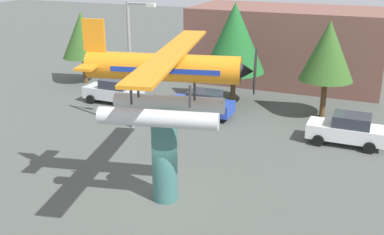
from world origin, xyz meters
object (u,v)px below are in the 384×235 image
(car_far_white, at_px, (347,129))
(tree_west, at_px, (82,35))
(car_mid_blue, at_px, (202,104))
(tree_east, at_px, (235,38))
(storefront_building, at_px, (287,45))
(tree_center_back, at_px, (328,51))
(streetlight_primary, at_px, (133,57))
(display_pedestal, at_px, (165,160))
(car_near_silver, at_px, (114,91))
(floatplane_monument, at_px, (166,79))

(car_far_white, xyz_separation_m, tree_west, (-21.23, 5.37, 3.07))
(car_mid_blue, bearing_deg, tree_east, -104.60)
(storefront_building, xyz_separation_m, tree_center_back, (4.26, -8.16, 1.35))
(streetlight_primary, bearing_deg, tree_west, 139.64)
(storefront_building, bearing_deg, tree_east, -105.08)
(display_pedestal, relative_size, car_mid_blue, 0.89)
(car_far_white, distance_m, tree_west, 22.11)
(storefront_building, xyz_separation_m, tree_east, (-2.06, -7.66, 1.67))
(car_mid_blue, xyz_separation_m, tree_center_back, (7.26, 3.11, 3.48))
(car_mid_blue, relative_size, streetlight_primary, 0.55)
(storefront_building, distance_m, tree_west, 16.64)
(display_pedestal, height_order, storefront_building, storefront_building)
(streetlight_primary, height_order, tree_center_back, streetlight_primary)
(storefront_building, bearing_deg, tree_west, -154.77)
(display_pedestal, xyz_separation_m, storefront_building, (0.43, 22.00, 1.14))
(display_pedestal, height_order, tree_center_back, tree_center_back)
(car_far_white, bearing_deg, display_pedestal, 55.21)
(display_pedestal, distance_m, car_far_white, 11.67)
(display_pedestal, distance_m, streetlight_primary, 9.48)
(car_near_silver, bearing_deg, storefront_building, -132.53)
(car_far_white, bearing_deg, tree_center_back, -65.59)
(floatplane_monument, xyz_separation_m, car_far_white, (6.51, 9.52, -4.52))
(car_near_silver, height_order, car_far_white, same)
(car_far_white, bearing_deg, floatplane_monument, 55.65)
(tree_west, bearing_deg, car_mid_blue, -19.22)
(floatplane_monument, distance_m, tree_center_back, 14.59)
(car_near_silver, distance_m, storefront_building, 14.84)
(tree_center_back, bearing_deg, streetlight_primary, -147.18)
(storefront_building, bearing_deg, car_mid_blue, -104.92)
(streetlight_primary, bearing_deg, car_near_silver, 135.06)
(car_near_silver, relative_size, car_far_white, 1.00)
(floatplane_monument, distance_m, car_near_silver, 15.41)
(display_pedestal, xyz_separation_m, streetlight_primary, (-5.55, 7.24, 2.56))
(tree_east, bearing_deg, floatplane_monument, -83.00)
(car_near_silver, relative_size, tree_west, 0.72)
(car_near_silver, xyz_separation_m, car_mid_blue, (6.93, -0.44, 0.00))
(tree_east, bearing_deg, display_pedestal, -83.52)
(display_pedestal, relative_size, streetlight_primary, 0.49)
(car_far_white, relative_size, tree_west, 0.72)
(streetlight_primary, bearing_deg, car_far_white, 10.75)
(display_pedestal, xyz_separation_m, floatplane_monument, (0.13, 0.03, 3.54))
(tree_west, bearing_deg, display_pedestal, -45.64)
(display_pedestal, bearing_deg, car_near_silver, 130.37)
(car_mid_blue, bearing_deg, car_far_white, 172.71)
(car_near_silver, relative_size, tree_east, 0.59)
(car_near_silver, height_order, streetlight_primary, streetlight_primary)
(car_far_white, xyz_separation_m, tree_east, (-8.27, 4.79, 3.80))
(display_pedestal, xyz_separation_m, tree_east, (-1.63, 14.34, 2.82))
(car_mid_blue, distance_m, tree_east, 5.33)
(tree_east, bearing_deg, storefront_building, 74.92)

